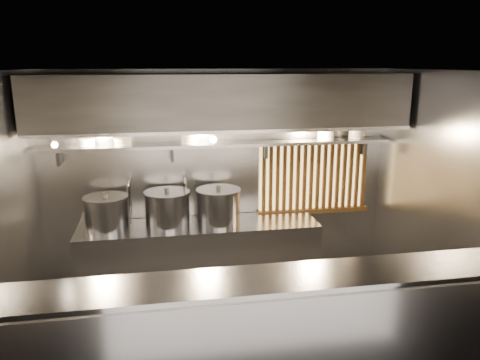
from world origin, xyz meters
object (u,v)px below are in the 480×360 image
object	(u,v)px
heat_lamp	(52,139)
stock_pot_left	(107,213)
pendant_bulb	(213,139)
stock_pot_mid	(219,206)
stock_pot_right	(167,209)

from	to	relation	value
heat_lamp	stock_pot_left	distance (m)	1.11
pendant_bulb	stock_pot_left	size ratio (longest dim) A/B	0.28
pendant_bulb	stock_pot_left	world-z (taller)	pendant_bulb
heat_lamp	stock_pot_mid	xyz separation A→B (m)	(1.85, 0.28, -0.94)
pendant_bulb	stock_pot_left	xyz separation A→B (m)	(-1.32, -0.06, -0.85)
heat_lamp	pendant_bulb	bearing A→B (deg)	11.00
pendant_bulb	heat_lamp	bearing A→B (deg)	-169.00
heat_lamp	stock_pot_left	xyz separation A→B (m)	(0.48, 0.29, -0.96)
heat_lamp	stock_pot_mid	world-z (taller)	heat_lamp
stock_pot_right	stock_pot_mid	bearing A→B (deg)	-2.09
heat_lamp	stock_pot_mid	size ratio (longest dim) A/B	0.61
stock_pot_left	stock_pot_right	distance (m)	0.73
stock_pot_left	stock_pot_right	world-z (taller)	stock_pot_right
stock_pot_left	heat_lamp	bearing A→B (deg)	-148.91
stock_pot_mid	pendant_bulb	bearing A→B (deg)	122.60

